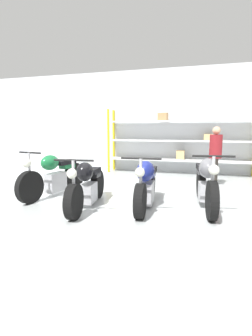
% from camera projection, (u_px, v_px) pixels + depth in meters
% --- Properties ---
extents(ground_plane, '(30.00, 30.00, 0.00)m').
position_uv_depth(ground_plane, '(120.00, 205.00, 5.30)').
color(ground_plane, '#B2B7B7').
extents(back_wall, '(30.00, 0.08, 3.60)m').
position_uv_depth(back_wall, '(159.00, 121.00, 9.30)').
color(back_wall, silver).
rests_on(back_wall, ground_plane).
extents(shelving_rack, '(4.91, 0.63, 2.22)m').
position_uv_depth(shelving_rack, '(179.00, 140.00, 8.85)').
color(shelving_rack, yellow).
rests_on(shelving_rack, ground_plane).
extents(motorcycle_green, '(0.63, 2.14, 1.07)m').
position_uv_depth(motorcycle_green, '(54.00, 176.00, 6.00)').
color(motorcycle_green, black).
rests_on(motorcycle_green, ground_plane).
extents(motorcycle_black, '(0.69, 2.06, 1.02)m').
position_uv_depth(motorcycle_black, '(87.00, 185.00, 5.10)').
color(motorcycle_black, black).
rests_on(motorcycle_black, ground_plane).
extents(motorcycle_blue, '(0.69, 2.03, 1.05)m').
position_uv_depth(motorcycle_blue, '(146.00, 184.00, 5.12)').
color(motorcycle_blue, black).
rests_on(motorcycle_blue, ground_plane).
extents(motorcycle_grey, '(0.68, 2.20, 1.10)m').
position_uv_depth(motorcycle_grey, '(206.00, 183.00, 5.08)').
color(motorcycle_grey, black).
rests_on(motorcycle_grey, ground_plane).
extents(person_browsing, '(0.38, 0.38, 1.59)m').
position_uv_depth(person_browsing, '(215.00, 152.00, 6.85)').
color(person_browsing, '#38332D').
rests_on(person_browsing, ground_plane).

